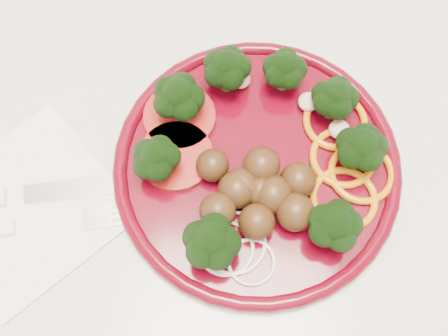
# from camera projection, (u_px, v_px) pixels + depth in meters

# --- Properties ---
(counter) EXTENTS (2.40, 0.60, 0.90)m
(counter) POSITION_uv_depth(u_px,v_px,m) (309.00, 263.00, 0.96)
(counter) COLOR beige
(counter) RESTS_ON ground
(plate) EXTENTS (0.27, 0.27, 0.06)m
(plate) POSITION_uv_depth(u_px,v_px,m) (259.00, 161.00, 0.52)
(plate) COLOR #4C020E
(plate) RESTS_ON counter
(napkin) EXTENTS (0.21, 0.21, 0.00)m
(napkin) POSITION_uv_depth(u_px,v_px,m) (28.00, 207.00, 0.52)
(napkin) COLOR white
(napkin) RESTS_ON counter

